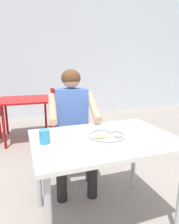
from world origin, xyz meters
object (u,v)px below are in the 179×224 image
table_foreground (104,147)px  diner_foreground (73,118)px  thali_tray (107,135)px  table_background_red (26,104)px  chair_foreground (70,133)px  chair_red_right (62,109)px  drinking_cup (45,136)px

table_foreground → diner_foreground: bearing=97.6°
thali_tray → table_background_red: thali_tray is taller
thali_tray → chair_foreground: (-0.09, 0.85, -0.25)m
thali_tray → table_background_red: (-0.53, 2.25, -0.11)m
table_foreground → chair_red_right: bearing=87.1°
drinking_cup → table_background_red: bearing=91.2°
table_foreground → chair_foreground: bearing=94.0°
thali_tray → table_foreground: bearing=-166.0°
drinking_cup → chair_foreground: (0.39, 0.83, -0.29)m
chair_foreground → chair_red_right: bearing=82.6°
thali_tray → chair_foreground: size_ratio=0.33×
table_foreground → chair_red_right: (0.11, 2.19, -0.15)m
table_background_red → chair_foreground: bearing=-72.6°
diner_foreground → chair_red_right: 1.58m
table_foreground → diner_foreground: diner_foreground is taller
chair_foreground → drinking_cup: bearing=-115.2°
diner_foreground → drinking_cup: bearing=-120.9°
chair_red_right → diner_foreground: bearing=-97.2°
drinking_cup → diner_foreground: 0.71m
chair_red_right → table_foreground: bearing=-92.9°
diner_foreground → table_background_red: (-0.41, 1.61, -0.10)m
drinking_cup → chair_foreground: chair_foreground is taller
drinking_cup → chair_red_right: size_ratio=0.11×
table_foreground → drinking_cup: (-0.45, 0.03, 0.13)m
diner_foreground → table_background_red: diner_foreground is taller
table_background_red → drinking_cup: bearing=-88.8°
thali_tray → diner_foreground: diner_foreground is taller
chair_foreground → chair_red_right: size_ratio=0.99×
diner_foreground → thali_tray: bearing=-79.7°
chair_foreground → chair_red_right: (0.17, 1.34, 0.00)m
chair_foreground → table_background_red: 1.47m
table_foreground → diner_foreground: size_ratio=0.88×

